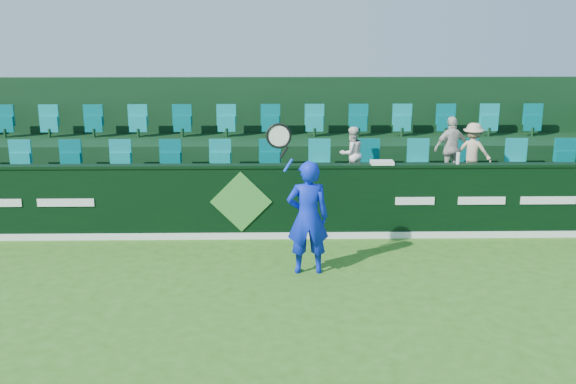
{
  "coord_description": "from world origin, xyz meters",
  "views": [
    {
      "loc": [
        0.63,
        -7.11,
        3.65
      ],
      "look_at": [
        0.81,
        2.8,
        1.15
      ],
      "focal_mm": 40.0,
      "sensor_mm": 36.0,
      "label": 1
    }
  ],
  "objects_px": {
    "tennis_player": "(307,216)",
    "towel": "(382,162)",
    "spectator_middle": "(451,148)",
    "drinks_bottle": "(458,158)",
    "spectator_left": "(352,154)",
    "spectator_right": "(473,152)"
  },
  "relations": [
    {
      "from": "towel",
      "to": "drinks_bottle",
      "type": "xyz_separation_m",
      "value": [
        1.35,
        0.0,
        0.08
      ]
    },
    {
      "from": "spectator_left",
      "to": "spectator_right",
      "type": "distance_m",
      "value": 2.36
    },
    {
      "from": "spectator_left",
      "to": "spectator_middle",
      "type": "xyz_separation_m",
      "value": [
        1.94,
        0.0,
        0.1
      ]
    },
    {
      "from": "tennis_player",
      "to": "spectator_left",
      "type": "distance_m",
      "value": 3.06
    },
    {
      "from": "towel",
      "to": "drinks_bottle",
      "type": "distance_m",
      "value": 1.35
    },
    {
      "from": "spectator_right",
      "to": "towel",
      "type": "height_order",
      "value": "spectator_right"
    },
    {
      "from": "spectator_right",
      "to": "tennis_player",
      "type": "bearing_deg",
      "value": 65.03
    },
    {
      "from": "tennis_player",
      "to": "spectator_right",
      "type": "relative_size",
      "value": 2.15
    },
    {
      "from": "spectator_left",
      "to": "towel",
      "type": "relative_size",
      "value": 2.64
    },
    {
      "from": "spectator_left",
      "to": "spectator_right",
      "type": "relative_size",
      "value": 0.94
    },
    {
      "from": "spectator_left",
      "to": "drinks_bottle",
      "type": "bearing_deg",
      "value": 124.1
    },
    {
      "from": "tennis_player",
      "to": "towel",
      "type": "bearing_deg",
      "value": 51.03
    },
    {
      "from": "spectator_right",
      "to": "drinks_bottle",
      "type": "relative_size",
      "value": 5.34
    },
    {
      "from": "towel",
      "to": "drinks_bottle",
      "type": "relative_size",
      "value": 1.9
    },
    {
      "from": "spectator_left",
      "to": "spectator_right",
      "type": "bearing_deg",
      "value": 156.54
    },
    {
      "from": "spectator_middle",
      "to": "drinks_bottle",
      "type": "relative_size",
      "value": 5.95
    },
    {
      "from": "tennis_player",
      "to": "drinks_bottle",
      "type": "height_order",
      "value": "tennis_player"
    },
    {
      "from": "spectator_left",
      "to": "spectator_middle",
      "type": "relative_size",
      "value": 0.84
    },
    {
      "from": "tennis_player",
      "to": "spectator_right",
      "type": "bearing_deg",
      "value": 40.39
    },
    {
      "from": "spectator_left",
      "to": "spectator_middle",
      "type": "distance_m",
      "value": 1.95
    },
    {
      "from": "tennis_player",
      "to": "towel",
      "type": "xyz_separation_m",
      "value": [
        1.41,
        1.74,
        0.48
      ]
    },
    {
      "from": "spectator_right",
      "to": "drinks_bottle",
      "type": "height_order",
      "value": "spectator_right"
    }
  ]
}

